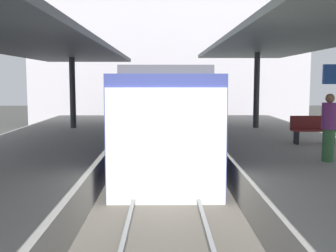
{
  "coord_description": "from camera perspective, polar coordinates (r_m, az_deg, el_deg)",
  "views": [
    {
      "loc": [
        -0.05,
        -9.51,
        2.94
      ],
      "look_at": [
        0.09,
        3.42,
        1.54
      ],
      "focal_mm": 44.49,
      "sensor_mm": 36.0,
      "label": 1
    }
  ],
  "objects": [
    {
      "name": "ground_plane",
      "position": [
        9.96,
        -0.29,
        -10.98
      ],
      "size": [
        80.0,
        80.0,
        0.0
      ],
      "primitive_type": "plane",
      "color": "#383835"
    },
    {
      "name": "platform_left",
      "position": [
        10.51,
        -21.69,
        -7.68
      ],
      "size": [
        4.4,
        28.0,
        1.0
      ],
      "primitive_type": "cube",
      "color": "gray",
      "rests_on": "ground_plane"
    },
    {
      "name": "platform_right",
      "position": [
        10.55,
        21.02,
        -7.6
      ],
      "size": [
        4.4,
        28.0,
        1.0
      ],
      "primitive_type": "cube",
      "color": "gray",
      "rests_on": "ground_plane"
    },
    {
      "name": "track_ballast",
      "position": [
        9.93,
        -0.29,
        -10.43
      ],
      "size": [
        3.2,
        28.0,
        0.2
      ],
      "primitive_type": "cube",
      "color": "#59544C",
      "rests_on": "ground_plane"
    },
    {
      "name": "rail_near_side",
      "position": [
        9.9,
        -4.52,
        -9.47
      ],
      "size": [
        0.08,
        28.0,
        0.14
      ],
      "primitive_type": "cube",
      "color": "slate",
      "rests_on": "track_ballast"
    },
    {
      "name": "rail_far_side",
      "position": [
        9.91,
        3.93,
        -9.45
      ],
      "size": [
        0.08,
        28.0,
        0.14
      ],
      "primitive_type": "cube",
      "color": "slate",
      "rests_on": "track_ballast"
    },
    {
      "name": "commuter_train",
      "position": [
        14.31,
        -0.41,
        1.34
      ],
      "size": [
        2.78,
        10.57,
        3.1
      ],
      "color": "#38428C",
      "rests_on": "track_ballast"
    },
    {
      "name": "canopy_left",
      "position": [
        11.58,
        -19.86,
        10.8
      ],
      "size": [
        4.18,
        21.0,
        3.06
      ],
      "color": "#333335",
      "rests_on": "platform_left"
    },
    {
      "name": "canopy_right",
      "position": [
        11.63,
        19.15,
        11.75
      ],
      "size": [
        4.18,
        21.0,
        3.25
      ],
      "color": "#333335",
      "rests_on": "platform_right"
    },
    {
      "name": "platform_bench",
      "position": [
        13.65,
        19.32,
        -0.36
      ],
      "size": [
        1.4,
        0.41,
        0.86
      ],
      "color": "black",
      "rests_on": "platform_right"
    },
    {
      "name": "passenger_near_bench",
      "position": [
        10.72,
        21.18,
        -0.07
      ],
      "size": [
        0.36,
        0.36,
        1.64
      ],
      "color": "#386B3D",
      "rests_on": "platform_right"
    },
    {
      "name": "station_building_backdrop",
      "position": [
        29.62,
        0.05,
        11.17
      ],
      "size": [
        18.0,
        6.0,
        11.0
      ],
      "primitive_type": "cube",
      "color": "#B7B2B7",
      "rests_on": "ground_plane"
    }
  ]
}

